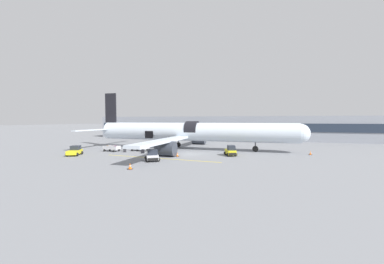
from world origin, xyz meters
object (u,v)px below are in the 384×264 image
(baggage_cart_queued, at_px, (112,149))
(ground_crew_loader_b, at_px, (156,146))
(baggage_cart_loading, at_px, (140,148))
(suitcase_on_tarmac_upright, at_px, (143,152))
(baggage_tug_mid, at_px, (75,151))
(ground_crew_loader_a, at_px, (161,146))
(baggage_tug_lead, at_px, (231,151))
(ground_crew_driver, at_px, (155,148))
(suitcase_on_tarmac_spare, at_px, (125,150))
(airplane, at_px, (190,132))
(baggage_tug_rear, at_px, (152,156))

(baggage_cart_queued, relative_size, ground_crew_loader_b, 2.38)
(baggage_cart_loading, distance_m, suitcase_on_tarmac_upright, 3.12)
(baggage_tug_mid, bearing_deg, suitcase_on_tarmac_upright, 29.18)
(baggage_cart_queued, height_order, ground_crew_loader_b, ground_crew_loader_b)
(baggage_cart_loading, xyz_separation_m, ground_crew_loader_a, (3.77, 0.97, 0.44))
(baggage_tug_lead, height_order, baggage_cart_queued, baggage_tug_lead)
(baggage_cart_loading, bearing_deg, ground_crew_loader_a, 14.46)
(baggage_tug_lead, xyz_separation_m, ground_crew_driver, (-12.73, -0.60, 0.15))
(baggage_cart_queued, distance_m, suitcase_on_tarmac_spare, 2.78)
(ground_crew_loader_a, xyz_separation_m, ground_crew_loader_b, (-0.96, -0.24, -0.07))
(baggage_cart_queued, bearing_deg, airplane, 30.05)
(suitcase_on_tarmac_upright, bearing_deg, baggage_cart_loading, 127.67)
(baggage_tug_lead, relative_size, baggage_cart_queued, 0.76)
(baggage_tug_lead, bearing_deg, ground_crew_loader_b, 173.90)
(ground_crew_loader_b, distance_m, ground_crew_driver, 2.22)
(baggage_tug_mid, height_order, baggage_cart_loading, baggage_tug_mid)
(ground_crew_loader_a, bearing_deg, suitcase_on_tarmac_upright, -118.49)
(ground_crew_loader_a, relative_size, ground_crew_driver, 1.10)
(ground_crew_loader_b, xyz_separation_m, suitcase_on_tarmac_spare, (-4.56, -2.91, -0.53))
(ground_crew_driver, height_order, suitcase_on_tarmac_upright, ground_crew_driver)
(suitcase_on_tarmac_spare, bearing_deg, baggage_tug_rear, -36.63)
(ground_crew_driver, bearing_deg, airplane, 57.68)
(baggage_tug_lead, xyz_separation_m, ground_crew_loader_b, (-13.58, 1.45, 0.17))
(baggage_cart_loading, height_order, ground_crew_loader_a, ground_crew_loader_a)
(baggage_tug_lead, xyz_separation_m, baggage_tug_mid, (-23.70, -6.88, -0.04))
(ground_crew_loader_b, relative_size, ground_crew_driver, 1.02)
(baggage_tug_rear, xyz_separation_m, ground_crew_driver, (-3.11, 7.19, 0.15))
(baggage_cart_queued, bearing_deg, baggage_cart_loading, 23.47)
(suitcase_on_tarmac_upright, distance_m, suitcase_on_tarmac_spare, 3.66)
(airplane, relative_size, baggage_tug_mid, 11.97)
(baggage_tug_lead, bearing_deg, baggage_tug_mid, -163.80)
(airplane, relative_size, suitcase_on_tarmac_spare, 51.92)
(baggage_tug_mid, xyz_separation_m, baggage_cart_loading, (7.30, 7.61, -0.15))
(ground_crew_loader_b, bearing_deg, ground_crew_loader_a, 14.33)
(airplane, relative_size, ground_crew_loader_a, 23.01)
(airplane, xyz_separation_m, baggage_cart_loading, (-7.74, -5.13, -2.73))
(baggage_cart_queued, relative_size, suitcase_on_tarmac_upright, 5.82)
(baggage_cart_queued, xyz_separation_m, suitcase_on_tarmac_spare, (2.77, -0.22, -0.15))
(suitcase_on_tarmac_spare, bearing_deg, airplane, 37.60)
(baggage_cart_queued, bearing_deg, ground_crew_driver, 4.48)
(baggage_tug_mid, distance_m, suitcase_on_tarmac_spare, 7.77)
(baggage_tug_rear, distance_m, suitcase_on_tarmac_upright, 7.77)
(ground_crew_driver, bearing_deg, ground_crew_loader_b, 112.53)
(baggage_tug_mid, xyz_separation_m, ground_crew_loader_b, (10.12, 8.34, 0.21))
(ground_crew_loader_b, bearing_deg, suitcase_on_tarmac_spare, -147.49)
(airplane, xyz_separation_m, ground_crew_loader_a, (-3.97, -4.16, -2.29))
(baggage_cart_queued, bearing_deg, suitcase_on_tarmac_spare, -4.49)
(suitcase_on_tarmac_upright, height_order, suitcase_on_tarmac_spare, suitcase_on_tarmac_spare)
(ground_crew_loader_a, bearing_deg, ground_crew_driver, -92.71)
(baggage_tug_lead, xyz_separation_m, baggage_cart_queued, (-20.91, -1.24, -0.20))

